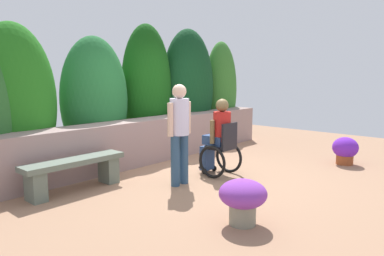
# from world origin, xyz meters

# --- Properties ---
(ground_plane) EXTENTS (12.32, 12.32, 0.00)m
(ground_plane) POSITION_xyz_m (0.00, 0.00, 0.00)
(ground_plane) COLOR #9A7257
(stone_retaining_wall) EXTENTS (7.15, 0.55, 0.86)m
(stone_retaining_wall) POSITION_xyz_m (0.00, 1.44, 0.43)
(stone_retaining_wall) COLOR gray
(stone_retaining_wall) RESTS_ON ground
(hedge_backdrop) EXTENTS (7.24, 1.14, 2.85)m
(hedge_backdrop) POSITION_xyz_m (0.06, 2.10, 1.32)
(hedge_backdrop) COLOR #285E27
(hedge_backdrop) RESTS_ON ground
(stone_bench) EXTENTS (1.56, 0.36, 0.49)m
(stone_bench) POSITION_xyz_m (-1.91, 0.83, 0.32)
(stone_bench) COLOR #5E6A5D
(stone_bench) RESTS_ON ground
(person_in_wheelchair) EXTENTS (0.53, 0.66, 1.33)m
(person_in_wheelchair) POSITION_xyz_m (0.22, -0.25, 0.62)
(person_in_wheelchair) COLOR black
(person_in_wheelchair) RESTS_ON ground
(person_standing_companion) EXTENTS (0.49, 0.30, 1.59)m
(person_standing_companion) POSITION_xyz_m (-0.64, -0.12, 0.91)
(person_standing_companion) COLOR #2D4C6B
(person_standing_companion) RESTS_ON ground
(flower_pot_purple_near) EXTENTS (0.56, 0.56, 0.53)m
(flower_pot_purple_near) POSITION_xyz_m (-1.28, -1.73, 0.32)
(flower_pot_purple_near) COLOR gray
(flower_pot_purple_near) RESTS_ON ground
(flower_pot_terracotta_by_wall) EXTENTS (0.48, 0.48, 0.54)m
(flower_pot_terracotta_by_wall) POSITION_xyz_m (2.45, -1.64, 0.29)
(flower_pot_terracotta_by_wall) COLOR brown
(flower_pot_terracotta_by_wall) RESTS_ON ground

